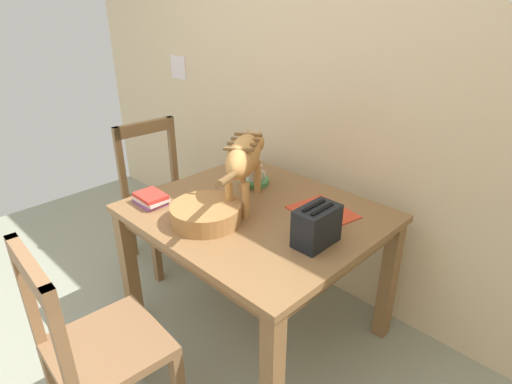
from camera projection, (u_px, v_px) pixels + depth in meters
The scene contains 11 objects.
wall_rear at pixel (331, 83), 2.33m from camera, with size 4.65×0.11×2.50m.
dining_table at pixel (256, 226), 2.13m from camera, with size 1.15×0.99×0.73m.
cat at pixel (245, 156), 2.08m from camera, with size 0.46×0.65×0.34m.
saucer_bowl at pixel (254, 181), 2.38m from camera, with size 0.17×0.17×0.03m, color #478F52.
coffee_mug at pixel (254, 172), 2.35m from camera, with size 0.13×0.09×0.08m.
magazine at pixel (323, 212), 2.07m from camera, with size 0.29×0.24×0.01m, color #D94327.
book_stack at pixel (151, 199), 2.14m from camera, with size 0.17×0.12×0.06m.
wicker_basket at pixel (206, 213), 1.97m from camera, with size 0.33×0.33×0.09m.
toaster at pixel (317, 226), 1.78m from camera, with size 0.12×0.20×0.18m.
wooden_chair_near at pixel (162, 196), 2.86m from camera, with size 0.46×0.46×0.94m.
wooden_chair_far at pixel (97, 348), 1.65m from camera, with size 0.45×0.45×0.94m.
Camera 1 is at (1.37, -0.12, 1.71)m, focal length 29.95 mm.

